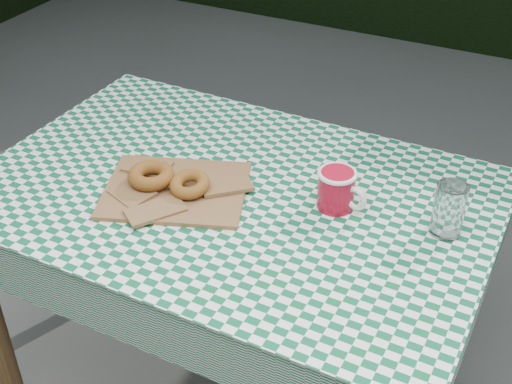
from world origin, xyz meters
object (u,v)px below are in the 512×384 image
Objects in this scene: table at (234,304)px; paper_bag at (175,189)px; coffee_mug at (336,190)px; drinking_glass at (449,210)px.

paper_bag is (-0.12, -0.07, 0.39)m from table.
coffee_mug reaches higher than paper_bag.
table is at bearing -153.68° from coffee_mug.
drinking_glass reaches higher than paper_bag.
paper_bag is at bearing -168.18° from drinking_glass.
paper_bag is 1.97× the size of coffee_mug.
table is at bearing -172.86° from drinking_glass.
table is 9.77× the size of drinking_glass.
table is 7.13× the size of coffee_mug.
coffee_mug reaches higher than table.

